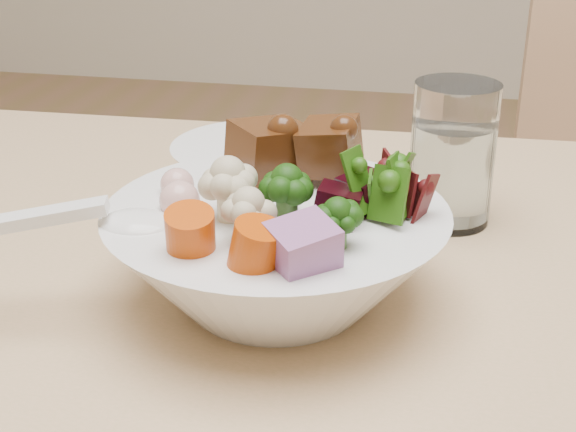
# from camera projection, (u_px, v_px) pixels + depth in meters

# --- Properties ---
(dining_table) EXTENTS (1.46, 0.85, 0.68)m
(dining_table) POSITION_uv_depth(u_px,v_px,m) (546.00, 396.00, 0.61)
(dining_table) COLOR tan
(dining_table) RESTS_ON ground
(food_bowl) EXTENTS (0.25, 0.25, 0.13)m
(food_bowl) POSITION_uv_depth(u_px,v_px,m) (280.00, 247.00, 0.59)
(food_bowl) COLOR white
(food_bowl) RESTS_ON dining_table
(soup_spoon) EXTENTS (0.15, 0.07, 0.03)m
(soup_spoon) POSITION_uv_depth(u_px,v_px,m) (110.00, 224.00, 0.55)
(soup_spoon) COLOR white
(soup_spoon) RESTS_ON food_bowl
(water_glass) EXTENTS (0.07, 0.07, 0.13)m
(water_glass) POSITION_uv_depth(u_px,v_px,m) (452.00, 160.00, 0.71)
(water_glass) COLOR white
(water_glass) RESTS_ON dining_table
(side_bowl) EXTENTS (0.16, 0.16, 0.05)m
(side_bowl) POSITION_uv_depth(u_px,v_px,m) (256.00, 172.00, 0.77)
(side_bowl) COLOR white
(side_bowl) RESTS_ON dining_table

